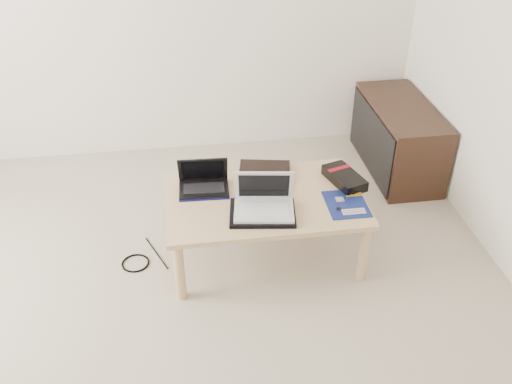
{
  "coord_description": "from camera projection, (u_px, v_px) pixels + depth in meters",
  "views": [
    {
      "loc": [
        0.24,
        -1.95,
        2.2
      ],
      "look_at": [
        0.63,
        0.63,
        0.44
      ],
      "focal_mm": 40.0,
      "sensor_mm": 36.0,
      "label": 1
    }
  ],
  "objects": [
    {
      "name": "cable_coil",
      "position": [
        241.0,
        201.0,
        3.13
      ],
      "size": [
        0.12,
        0.12,
        0.01
      ],
      "primitive_type": "torus",
      "rotation": [
        0.0,
        0.0,
        0.12
      ],
      "color": "black",
      "rests_on": "coffee_table"
    },
    {
      "name": "book",
      "position": [
        264.0,
        173.0,
        3.36
      ],
      "size": [
        0.34,
        0.3,
        0.03
      ],
      "color": "black",
      "rests_on": "coffee_table"
    },
    {
      "name": "gpu_box",
      "position": [
        344.0,
        178.0,
        3.29
      ],
      "size": [
        0.22,
        0.31,
        0.06
      ],
      "color": "black",
      "rests_on": "coffee_table"
    },
    {
      "name": "room_shell",
      "position": [
        94.0,
        2.0,
        1.86
      ],
      "size": [
        4.2,
        4.2,
        2.7
      ],
      "color": "white",
      "rests_on": "ground"
    },
    {
      "name": "media_cabinet",
      "position": [
        397.0,
        138.0,
        4.06
      ],
      "size": [
        0.41,
        0.9,
        0.5
      ],
      "color": "#392117",
      "rests_on": "ground"
    },
    {
      "name": "tablet",
      "position": [
        269.0,
        199.0,
        3.15
      ],
      "size": [
        0.24,
        0.19,
        0.01
      ],
      "color": "black",
      "rests_on": "coffee_table"
    },
    {
      "name": "floor_cable_coil",
      "position": [
        135.0,
        263.0,
        3.31
      ],
      "size": [
        0.17,
        0.17,
        0.01
      ],
      "primitive_type": "torus",
      "rotation": [
        0.0,
        0.0,
        -0.04
      ],
      "color": "black",
      "rests_on": "ground"
    },
    {
      "name": "motherboard",
      "position": [
        347.0,
        204.0,
        3.12
      ],
      "size": [
        0.22,
        0.27,
        0.01
      ],
      "color": "navy",
      "rests_on": "coffee_table"
    },
    {
      "name": "ground",
      "position": [
        148.0,
        348.0,
        2.8
      ],
      "size": [
        4.0,
        4.0,
        0.0
      ],
      "primitive_type": "plane",
      "color": "beige",
      "rests_on": "ground"
    },
    {
      "name": "coffee_table",
      "position": [
        265.0,
        205.0,
        3.2
      ],
      "size": [
        1.1,
        0.7,
        0.4
      ],
      "color": "tan",
      "rests_on": "ground"
    },
    {
      "name": "neoprene_sleeve",
      "position": [
        263.0,
        213.0,
        3.03
      ],
      "size": [
        0.38,
        0.3,
        0.02
      ],
      "primitive_type": "cube",
      "rotation": [
        0.0,
        0.0,
        -0.14
      ],
      "color": "black",
      "rests_on": "coffee_table"
    },
    {
      "name": "white_laptop",
      "position": [
        264.0,
        202.0,
        3.02
      ],
      "size": [
        0.35,
        0.27,
        0.22
      ],
      "color": "silver",
      "rests_on": "neoprene_sleeve"
    },
    {
      "name": "netbook",
      "position": [
        204.0,
        183.0,
        3.22
      ],
      "size": [
        0.29,
        0.22,
        0.19
      ],
      "color": "black",
      "rests_on": "coffee_table"
    },
    {
      "name": "remote",
      "position": [
        288.0,
        185.0,
        3.26
      ],
      "size": [
        0.1,
        0.21,
        0.02
      ],
      "color": "#B8B8BD",
      "rests_on": "coffee_table"
    },
    {
      "name": "floor_cable_trail",
      "position": [
        157.0,
        253.0,
        3.39
      ],
      "size": [
        0.13,
        0.31,
        0.01
      ],
      "primitive_type": "cylinder",
      "rotation": [
        1.57,
        0.0,
        0.4
      ],
      "color": "black",
      "rests_on": "ground"
    }
  ]
}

